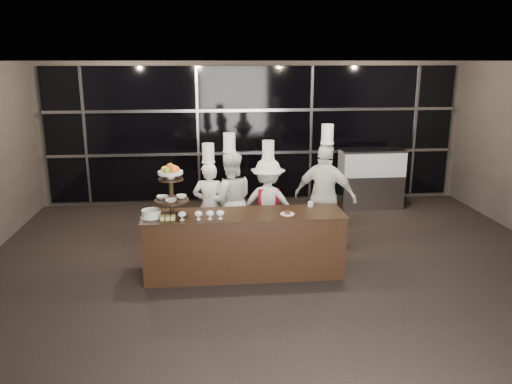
{
  "coord_description": "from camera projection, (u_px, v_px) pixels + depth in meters",
  "views": [
    {
      "loc": [
        -1.01,
        -5.54,
        3.02
      ],
      "look_at": [
        -0.32,
        1.45,
        1.15
      ],
      "focal_mm": 35.0,
      "sensor_mm": 36.0,
      "label": 1
    }
  ],
  "objects": [
    {
      "name": "chef_b",
      "position": [
        230.0,
        199.0,
        8.1
      ],
      "size": [
        0.81,
        0.65,
        1.91
      ],
      "color": "white",
      "rests_on": "ground"
    },
    {
      "name": "chef_a",
      "position": [
        209.0,
        204.0,
        8.03
      ],
      "size": [
        0.57,
        0.41,
        1.76
      ],
      "color": "white",
      "rests_on": "ground"
    },
    {
      "name": "compotes",
      "position": [
        203.0,
        214.0,
        6.74
      ],
      "size": [
        0.63,
        0.11,
        0.12
      ],
      "color": "silver",
      "rests_on": "buffet_counter"
    },
    {
      "name": "chef_c",
      "position": [
        268.0,
        203.0,
        8.14
      ],
      "size": [
        1.06,
        0.75,
        1.78
      ],
      "color": "white",
      "rests_on": "ground"
    },
    {
      "name": "display_case",
      "position": [
        371.0,
        175.0,
        10.38
      ],
      "size": [
        1.31,
        0.57,
        1.24
      ],
      "color": "#A5A5AA",
      "rests_on": "ground"
    },
    {
      "name": "buffet_counter",
      "position": [
        244.0,
        244.0,
        7.14
      ],
      "size": [
        2.84,
        0.74,
        0.92
      ],
      "color": "black",
      "rests_on": "ground"
    },
    {
      "name": "window_wall",
      "position": [
        255.0,
        134.0,
        10.56
      ],
      "size": [
        8.6,
        0.1,
        2.8
      ],
      "color": "black",
      "rests_on": "ground"
    },
    {
      "name": "chef_d",
      "position": [
        325.0,
        196.0,
        8.03
      ],
      "size": [
        1.1,
        0.89,
        2.05
      ],
      "color": "white",
      "rests_on": "ground"
    },
    {
      "name": "chef_cup",
      "position": [
        311.0,
        204.0,
        7.35
      ],
      "size": [
        0.08,
        0.08,
        0.07
      ],
      "primitive_type": "cylinder",
      "color": "white",
      "rests_on": "buffet_counter"
    },
    {
      "name": "layer_cake",
      "position": [
        151.0,
        214.0,
        6.84
      ],
      "size": [
        0.3,
        0.3,
        0.11
      ],
      "color": "white",
      "rests_on": "buffet_counter"
    },
    {
      "name": "display_stand",
      "position": [
        171.0,
        186.0,
        6.82
      ],
      "size": [
        0.48,
        0.48,
        0.74
      ],
      "color": "black",
      "rests_on": "buffet_counter"
    },
    {
      "name": "pastry_squares",
      "position": [
        168.0,
        217.0,
        6.76
      ],
      "size": [
        0.2,
        0.13,
        0.05
      ],
      "color": "#D7C769",
      "rests_on": "buffet_counter"
    },
    {
      "name": "small_plate",
      "position": [
        287.0,
        213.0,
        6.98
      ],
      "size": [
        0.2,
        0.2,
        0.05
      ],
      "color": "white",
      "rests_on": "buffet_counter"
    },
    {
      "name": "room",
      "position": [
        296.0,
        194.0,
        5.81
      ],
      "size": [
        10.0,
        10.0,
        10.0
      ],
      "color": "black",
      "rests_on": "ground"
    }
  ]
}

